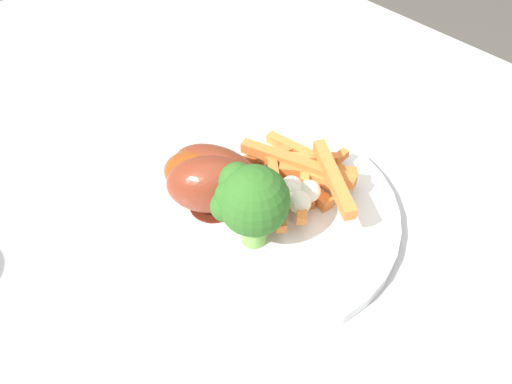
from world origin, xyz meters
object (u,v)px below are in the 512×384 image
chicken_drumstick_near (221,174)px  broccoli_floret_front (250,198)px  dining_table (229,290)px  chicken_drumstick_far (210,175)px  dinner_plate (256,212)px  chicken_drumstick_extra (215,187)px  carrot_fries_pile (299,175)px

chicken_drumstick_near → broccoli_floret_front: bearing=-15.9°
dining_table → chicken_drumstick_far: 0.14m
dinner_plate → chicken_drumstick_extra: size_ratio=2.18×
dining_table → broccoli_floret_front: size_ratio=14.27×
chicken_drumstick_extra → chicken_drumstick_far: bearing=152.6°
chicken_drumstick_extra → chicken_drumstick_near: bearing=124.0°
broccoli_floret_front → chicken_drumstick_near: broccoli_floret_front is taller
carrot_fries_pile → chicken_drumstick_near: size_ratio=1.08×
chicken_drumstick_near → chicken_drumstick_far: chicken_drumstick_near is taller
dinner_plate → chicken_drumstick_far: size_ratio=2.22×
chicken_drumstick_near → chicken_drumstick_extra: size_ratio=1.13×
chicken_drumstick_near → carrot_fries_pile: bearing=54.6°
broccoli_floret_front → chicken_drumstick_extra: 0.05m
dinner_plate → carrot_fries_pile: carrot_fries_pile is taller
dining_table → chicken_drumstick_near: chicken_drumstick_near is taller
dinner_plate → broccoli_floret_front: bearing=-50.8°
dinner_plate → carrot_fries_pile: (0.01, 0.05, 0.02)m
dining_table → carrot_fries_pile: (0.02, 0.07, 0.13)m
chicken_drumstick_far → carrot_fries_pile: bearing=54.0°
carrot_fries_pile → chicken_drumstick_near: 0.07m
chicken_drumstick_far → dining_table: bearing=-17.1°
dining_table → chicken_drumstick_extra: chicken_drumstick_extra is taller
broccoli_floret_front → chicken_drumstick_far: (-0.06, 0.01, -0.02)m
dinner_plate → carrot_fries_pile: bearing=83.4°
broccoli_floret_front → chicken_drumstick_near: (-0.05, 0.02, -0.02)m
chicken_drumstick_near → chicken_drumstick_far: (-0.01, -0.01, -0.00)m
dinner_plate → broccoli_floret_front: (0.02, -0.03, 0.05)m
chicken_drumstick_far → chicken_drumstick_extra: 0.02m
dinner_plate → chicken_drumstick_far: bearing=-158.1°
dining_table → chicken_drumstick_near: size_ratio=8.28×
chicken_drumstick_far → broccoli_floret_front: bearing=-8.1°
chicken_drumstick_extra → dining_table: bearing=1.4°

